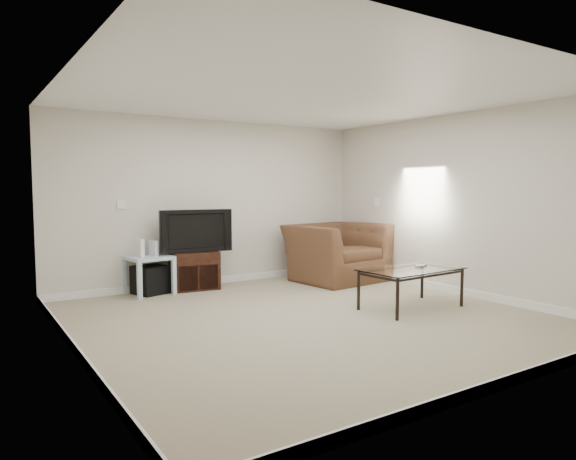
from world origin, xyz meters
TOP-DOWN VIEW (x-y plane):
  - floor at (0.00, 0.00)m, footprint 5.00×5.00m
  - ceiling at (0.00, 0.00)m, footprint 5.00×5.00m
  - wall_back at (0.00, 2.50)m, footprint 5.00×0.02m
  - wall_left at (-2.50, 0.00)m, footprint 0.02×5.00m
  - wall_right at (2.50, 0.00)m, footprint 0.02×5.00m
  - plate_back at (-1.40, 2.49)m, footprint 0.12×0.02m
  - plate_right_switch at (2.49, 1.60)m, footprint 0.02×0.09m
  - plate_right_outlet at (2.49, 1.30)m, footprint 0.02×0.08m
  - tv_stand at (-0.44, 2.28)m, footprint 0.72×0.54m
  - dvd_player at (-0.44, 2.24)m, footprint 0.43×0.32m
  - television at (-0.44, 2.25)m, footprint 1.00×0.26m
  - side_table at (-1.11, 2.28)m, footprint 0.63×0.63m
  - subwoofer at (-1.08, 2.31)m, footprint 0.51×0.51m
  - game_console at (-1.24, 2.24)m, footprint 0.08×0.18m
  - game_case at (-1.04, 2.27)m, footprint 0.09×0.17m
  - recliner at (1.75, 1.70)m, footprint 1.47×1.04m
  - coffee_table at (1.33, -0.30)m, footprint 1.29×0.77m
  - remote at (1.53, -0.27)m, footprint 0.20×0.09m

SIDE VIEW (x-z plane):
  - floor at x=0.00m, z-range 0.00..0.00m
  - subwoofer at x=-1.08m, z-range -0.01..0.39m
  - coffee_table at x=1.33m, z-range 0.00..0.49m
  - side_table at x=-1.11m, z-range 0.00..0.54m
  - tv_stand at x=-0.44m, z-range 0.00..0.56m
  - plate_right_outlet at x=2.49m, z-range 0.24..0.36m
  - dvd_player at x=-0.44m, z-range 0.44..0.49m
  - remote at x=1.53m, z-range 0.49..0.52m
  - recliner at x=1.75m, z-range 0.00..1.22m
  - game_case at x=-1.04m, z-range 0.54..0.75m
  - game_console at x=-1.24m, z-range 0.54..0.78m
  - television at x=-0.44m, z-range 0.56..1.17m
  - wall_back at x=0.00m, z-range 0.00..2.50m
  - wall_left at x=-2.50m, z-range 0.00..2.50m
  - wall_right at x=2.50m, z-range 0.00..2.50m
  - plate_back at x=-1.40m, z-range 1.19..1.31m
  - plate_right_switch at x=2.49m, z-range 1.19..1.31m
  - ceiling at x=0.00m, z-range 2.50..2.50m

